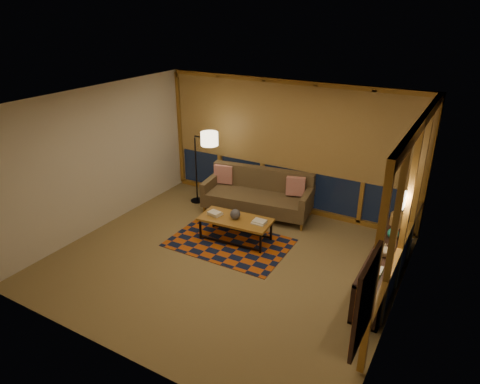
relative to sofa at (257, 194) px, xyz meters
The scene contains 21 objects.
floor 1.92m from the sofa, 79.20° to the right, with size 5.50×5.00×0.01m, color #8F784F.
ceiling 2.93m from the sofa, 79.20° to the right, with size 5.50×5.00×0.01m, color silver.
walls 2.08m from the sofa, 79.20° to the right, with size 5.51×5.01×2.70m.
window_wall_back 1.14m from the sofa, 59.45° to the left, with size 5.30×0.16×2.60m, color #AE702D, non-canonical shape.
window_wall_right 3.39m from the sofa, 22.20° to the right, with size 0.16×3.70×2.60m, color #AE702D, non-canonical shape.
wall_art 4.89m from the sofa, 50.30° to the right, with size 0.06×0.74×0.94m, color red, non-canonical shape.
wall_sconce 3.46m from the sofa, 25.02° to the right, with size 0.12×0.18×0.22m, color #FFE7B3, non-canonical shape.
sofa is the anchor object (origin of this frame).
pillow_left 0.91m from the sofa, behind, with size 0.40×0.13×0.40m, color red, non-canonical shape.
pillow_right 0.80m from the sofa, 20.03° to the left, with size 0.38×0.13×0.38m, color red, non-canonical shape.
area_rug 1.40m from the sofa, 84.67° to the right, with size 2.14×1.42×0.01m, color #B24B10.
coffee_table 1.19m from the sofa, 82.13° to the right, with size 1.32×0.60×0.44m, color #AE702D, non-canonical shape.
book_stack_a 1.25m from the sofa, 101.41° to the right, with size 0.23×0.18×0.07m, color silver, non-canonical shape.
book_stack_b 1.26m from the sofa, 60.77° to the right, with size 0.26×0.21×0.05m, color silver, non-canonical shape.
ceramic_pot 1.17m from the sofa, 82.32° to the right, with size 0.19×0.19×0.19m, color black.
floor_lamp 1.49m from the sofa, behind, with size 0.55×0.36×1.64m, color black, non-canonical shape.
bookshelf 3.05m from the sofa, 21.21° to the right, with size 0.40×2.53×0.63m, color black, non-canonical shape.
basket 2.85m from the sofa, ahead, with size 0.27×0.27×0.20m, color #AF7D42.
teal_bowl 2.97m from the sofa, 16.41° to the right, with size 0.18×0.18×0.18m, color #197869.
vase 3.18m from the sofa, 26.45° to the right, with size 0.19×0.19×0.20m, color tan.
shelf_book_stack 3.44m from the sofa, 34.26° to the right, with size 0.16×0.23×0.07m, color silver, non-canonical shape.
Camera 1 is at (3.32, -5.29, 4.01)m, focal length 32.00 mm.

